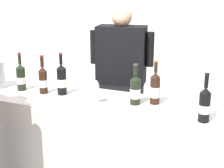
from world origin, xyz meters
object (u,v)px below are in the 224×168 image
at_px(wine_bottle_3, 205,104).
at_px(wine_glass, 95,88).
at_px(wine_bottle_4, 21,77).
at_px(wine_bottle_1, 43,80).
at_px(wine_bottle_5, 135,90).
at_px(wine_bottle_0, 62,79).
at_px(person_server, 121,95).
at_px(wine_bottle_2, 155,88).

height_order(wine_bottle_3, wine_glass, wine_bottle_3).
xyz_separation_m(wine_bottle_3, wine_bottle_4, (-1.55, 0.10, -0.00)).
bearing_deg(wine_bottle_4, wine_glass, -5.42).
distance_m(wine_bottle_1, wine_glass, 0.52).
bearing_deg(wine_bottle_3, wine_bottle_1, 175.52).
bearing_deg(wine_bottle_4, wine_bottle_5, 2.42).
height_order(wine_bottle_0, person_server, person_server).
relative_size(wine_bottle_4, wine_glass, 1.73).
xyz_separation_m(wine_bottle_2, wine_bottle_4, (-1.15, -0.11, -0.01)).
xyz_separation_m(wine_bottle_5, wine_glass, (-0.28, -0.11, 0.01)).
distance_m(wine_bottle_2, wine_glass, 0.46).
relative_size(wine_bottle_0, wine_glass, 1.85).
height_order(wine_bottle_3, wine_bottle_5, wine_bottle_3).
xyz_separation_m(wine_bottle_2, person_server, (-0.50, 0.58, -0.29)).
bearing_deg(wine_bottle_0, wine_bottle_2, 5.59).
xyz_separation_m(wine_bottle_2, wine_bottle_3, (0.40, -0.22, -0.00)).
height_order(wine_bottle_2, wine_bottle_5, wine_bottle_2).
bearing_deg(wine_bottle_0, wine_bottle_3, -6.86).
xyz_separation_m(wine_bottle_1, wine_glass, (0.51, -0.07, 0.01)).
bearing_deg(wine_bottle_4, wine_bottle_2, 5.53).
xyz_separation_m(wine_bottle_1, wine_bottle_2, (0.93, 0.11, 0.00)).
xyz_separation_m(wine_bottle_1, wine_bottle_3, (1.33, -0.10, 0.00)).
relative_size(wine_bottle_2, wine_bottle_3, 1.03).
height_order(wine_bottle_1, wine_bottle_3, wine_bottle_3).
relative_size(wine_bottle_0, wine_bottle_2, 1.03).
distance_m(wine_bottle_1, person_server, 0.86).
height_order(wine_bottle_1, wine_bottle_2, wine_bottle_2).
height_order(wine_bottle_5, wine_glass, wine_bottle_5).
height_order(wine_bottle_3, person_server, person_server).
height_order(wine_bottle_1, wine_glass, wine_bottle_1).
height_order(wine_glass, person_server, person_server).
relative_size(wine_bottle_0, wine_bottle_4, 1.07).
xyz_separation_m(wine_glass, person_server, (-0.08, 0.76, -0.30)).
bearing_deg(wine_bottle_4, wine_bottle_0, 5.41).
bearing_deg(wine_bottle_4, wine_bottle_1, 0.01).
xyz_separation_m(wine_bottle_0, wine_bottle_5, (0.64, 0.01, -0.01)).
distance_m(wine_bottle_0, person_server, 0.77).
bearing_deg(wine_bottle_4, wine_bottle_3, -3.84).
distance_m(wine_bottle_1, wine_bottle_3, 1.33).
relative_size(wine_bottle_2, wine_glass, 1.80).
bearing_deg(wine_bottle_3, person_server, 138.45).
bearing_deg(wine_bottle_3, wine_bottle_5, 164.51).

